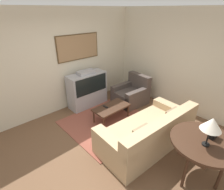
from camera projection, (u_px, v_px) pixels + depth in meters
name	position (u px, v px, depth m)	size (l,w,h in m)	color
ground_plane	(108.00, 147.00, 3.70)	(12.00, 12.00, 0.00)	brown
wall_back	(54.00, 64.00, 4.51)	(12.00, 0.10, 2.70)	beige
wall_right	(181.00, 62.00, 4.69)	(0.06, 12.00, 2.70)	beige
area_rug	(108.00, 122.00, 4.50)	(2.01, 1.85, 0.01)	brown
tv	(87.00, 89.00, 5.10)	(1.13, 0.46, 1.09)	#9E9EA3
couch	(148.00, 133.00, 3.64)	(2.14, 1.12, 0.83)	tan
armchair	(131.00, 94.00, 5.34)	(0.96, 0.86, 0.85)	#473D38
coffee_table	(111.00, 108.00, 4.47)	(0.94, 0.49, 0.39)	#3D2619
console_table	(204.00, 144.00, 2.76)	(1.05, 1.05, 0.78)	#3D2619
table_lamp	(212.00, 124.00, 2.48)	(0.30, 0.30, 0.48)	black
mantel_clock	(214.00, 133.00, 2.76)	(0.17, 0.10, 0.17)	black
remote	(105.00, 107.00, 4.43)	(0.05, 0.16, 0.02)	black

